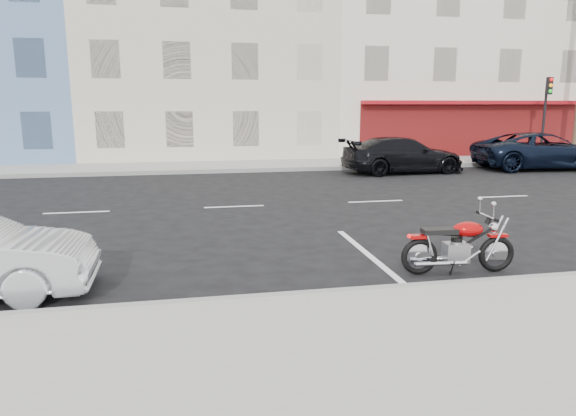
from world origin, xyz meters
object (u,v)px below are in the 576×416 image
fire_hydrant (511,151)px  car_far (403,155)px  suv_far (542,151)px  traffic_light (546,108)px  motorcycle (498,246)px

fire_hydrant → car_far: 7.32m
suv_far → car_far: suv_far is taller
traffic_light → car_far: traffic_light is taller
motorcycle → car_far: 12.48m
traffic_light → motorcycle: traffic_light is taller
traffic_light → car_far: bearing=-162.3°
motorcycle → car_far: (3.51, 11.98, 0.28)m
traffic_light → car_far: 8.86m
traffic_light → motorcycle: 18.88m
traffic_light → suv_far: size_ratio=0.68×
suv_far → car_far: bearing=95.3°
suv_far → car_far: (-6.26, -0.02, -0.06)m
fire_hydrant → motorcycle: motorcycle is taller
motorcycle → suv_far: 15.48m
motorcycle → car_far: car_far is taller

